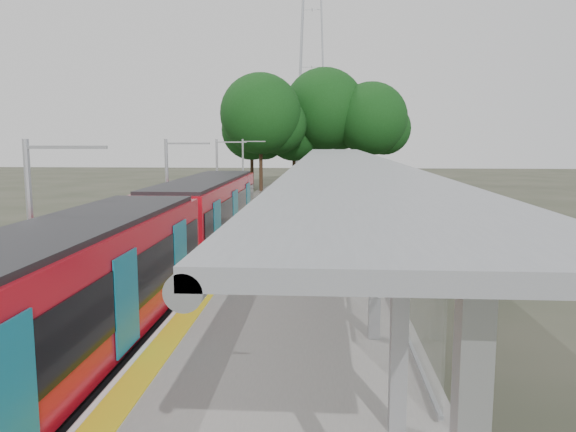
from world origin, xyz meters
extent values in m
cube|color=#59544C|center=(-4.50, 20.00, 0.12)|extent=(3.00, 70.00, 0.24)
cube|color=gray|center=(0.00, 20.00, 0.50)|extent=(6.00, 50.00, 1.00)
cube|color=yellow|center=(-2.55, 20.00, 1.01)|extent=(0.60, 50.00, 0.02)
cube|color=#9EA0A5|center=(0.00, 44.95, 1.60)|extent=(6.00, 0.10, 1.20)
cube|color=black|center=(-4.50, 4.76, 0.65)|extent=(2.50, 13.50, 0.70)
cube|color=#B30C19|center=(-4.50, 4.76, 2.25)|extent=(2.65, 13.50, 2.50)
cube|color=black|center=(-4.50, 4.76, 2.30)|extent=(2.72, 12.96, 1.20)
cube|color=black|center=(-4.50, 4.76, 3.55)|extent=(2.40, 12.82, 0.15)
cube|color=#0B5D77|center=(-3.14, 4.76, 2.10)|extent=(0.04, 1.30, 2.00)
cube|color=black|center=(-4.50, 18.86, 0.65)|extent=(2.50, 13.50, 0.70)
cube|color=#B30C19|center=(-4.50, 18.86, 2.25)|extent=(2.65, 13.50, 2.50)
cube|color=black|center=(-4.50, 18.86, 2.30)|extent=(2.72, 12.96, 1.20)
cube|color=black|center=(-4.50, 18.86, 3.55)|extent=(2.40, 12.83, 0.15)
cube|color=#0B5D77|center=(-3.14, 18.86, 2.10)|extent=(0.04, 1.30, 2.00)
cylinder|color=black|center=(-4.50, 14.13, 0.35)|extent=(2.20, 0.70, 0.70)
cube|color=black|center=(-4.50, 11.81, 2.00)|extent=(2.30, 0.80, 2.40)
cube|color=#9EA0A5|center=(2.00, 2.00, 2.75)|extent=(0.25, 0.25, 3.50)
cube|color=#9EA0A5|center=(2.00, 6.00, 2.75)|extent=(0.25, 0.25, 3.50)
cube|color=#9EA0A5|center=(2.00, 10.00, 2.75)|extent=(0.25, 0.25, 3.50)
cube|color=#9EA0A5|center=(2.00, 14.00, 2.75)|extent=(0.25, 0.25, 3.50)
cube|color=#9EA0A5|center=(2.00, 18.00, 2.75)|extent=(0.25, 0.25, 3.50)
cube|color=#9EA0A5|center=(2.00, 22.00, 2.75)|extent=(0.25, 0.25, 3.50)
cube|color=#9EA0A5|center=(2.00, 26.00, 2.75)|extent=(0.25, 0.25, 3.50)
cube|color=#9EA0A5|center=(2.00, 30.00, 2.75)|extent=(0.25, 0.25, 3.50)
cube|color=#9EA0A5|center=(2.00, 34.00, 2.75)|extent=(0.25, 0.25, 3.50)
cube|color=gray|center=(1.60, 16.00, 4.58)|extent=(3.20, 38.00, 0.16)
cylinder|color=#9EA0A5|center=(0.05, 16.00, 4.50)|extent=(0.24, 38.00, 0.24)
cube|color=silver|center=(2.70, 4.00, 2.20)|extent=(0.05, 3.70, 2.20)
cube|color=silver|center=(2.70, 8.00, 2.20)|extent=(0.05, 3.70, 2.20)
cube|color=silver|center=(2.70, 16.00, 2.20)|extent=(0.05, 3.70, 2.20)
cube|color=silver|center=(2.70, 20.00, 2.20)|extent=(0.05, 3.70, 2.20)
cube|color=silver|center=(2.70, 28.00, 2.20)|extent=(0.05, 3.70, 2.20)
cube|color=silver|center=(2.70, 32.00, 2.20)|extent=(0.05, 3.70, 2.20)
cylinder|color=#382316|center=(-7.01, 54.63, 2.13)|extent=(0.36, 0.36, 4.27)
sphere|color=#124014|center=(-7.01, 54.63, 6.40)|extent=(6.48, 6.48, 6.48)
cylinder|color=#382316|center=(-5.48, 49.75, 2.63)|extent=(0.36, 0.36, 5.26)
sphere|color=#124014|center=(-5.48, 49.75, 7.89)|extent=(8.00, 8.00, 8.00)
cylinder|color=#382316|center=(-2.45, 55.02, 2.05)|extent=(0.36, 0.36, 4.11)
sphere|color=#124014|center=(-2.45, 55.02, 6.16)|extent=(6.25, 6.25, 6.25)
cylinder|color=#382316|center=(0.81, 54.80, 2.87)|extent=(0.36, 0.36, 5.73)
sphere|color=#124014|center=(0.81, 54.80, 8.60)|extent=(8.71, 8.71, 8.71)
cylinder|color=#382316|center=(5.71, 53.90, 2.51)|extent=(0.36, 0.36, 5.03)
sphere|color=#124014|center=(5.71, 53.90, 7.54)|extent=(7.64, 7.64, 7.64)
cylinder|color=#9EA0A5|center=(-6.30, 7.00, 2.70)|extent=(0.16, 0.16, 5.40)
cube|color=#9EA0A5|center=(-5.30, 7.00, 5.20)|extent=(2.00, 0.08, 0.08)
cylinder|color=#9EA0A5|center=(-6.30, 19.00, 2.70)|extent=(0.16, 0.16, 5.40)
cube|color=#9EA0A5|center=(-5.30, 19.00, 5.20)|extent=(2.00, 0.08, 0.08)
cylinder|color=#9EA0A5|center=(-6.30, 31.00, 2.70)|extent=(0.16, 0.16, 5.40)
cube|color=#9EA0A5|center=(-5.30, 31.00, 5.20)|extent=(2.00, 0.08, 0.08)
cylinder|color=#9EA0A5|center=(-6.30, 43.00, 2.70)|extent=(0.16, 0.16, 5.40)
cube|color=#9EA0A5|center=(-5.30, 43.00, 5.20)|extent=(2.00, 0.08, 0.08)
cube|color=#101253|center=(1.93, 10.59, 1.43)|extent=(1.00, 1.50, 0.06)
cube|color=#101253|center=(1.74, 10.59, 1.72)|extent=(0.66, 1.34, 0.53)
cube|color=#9EA0A5|center=(1.93, 10.01, 1.21)|extent=(0.37, 0.21, 0.42)
cube|color=#9EA0A5|center=(1.93, 11.17, 1.21)|extent=(0.37, 0.21, 0.42)
cube|color=#101253|center=(1.53, 12.26, 1.50)|extent=(0.95, 1.73, 0.07)
cube|color=#101253|center=(1.31, 12.26, 1.83)|extent=(0.53, 1.61, 0.61)
cube|color=#9EA0A5|center=(1.53, 11.60, 1.24)|extent=(0.44, 0.19, 0.49)
cube|color=#9EA0A5|center=(1.53, 12.93, 1.24)|extent=(0.44, 0.19, 0.49)
cube|color=#101253|center=(2.22, 26.55, 1.51)|extent=(0.56, 1.71, 0.07)
cube|color=#101253|center=(1.99, 26.55, 1.85)|extent=(0.12, 1.69, 0.62)
cube|color=#9EA0A5|center=(2.22, 25.88, 1.25)|extent=(0.45, 0.08, 0.50)
cube|color=#9EA0A5|center=(2.22, 27.23, 1.25)|extent=(0.45, 0.08, 0.50)
cylinder|color=beige|center=(1.20, 26.29, 1.66)|extent=(0.35, 0.35, 1.33)
cube|color=red|center=(1.20, 26.29, 2.46)|extent=(0.31, 0.16, 0.22)
cylinder|color=#9EA0A5|center=(1.43, 12.74, 1.45)|extent=(0.49, 0.49, 0.90)
camera|label=1|loc=(0.87, -6.12, 5.39)|focal=35.00mm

